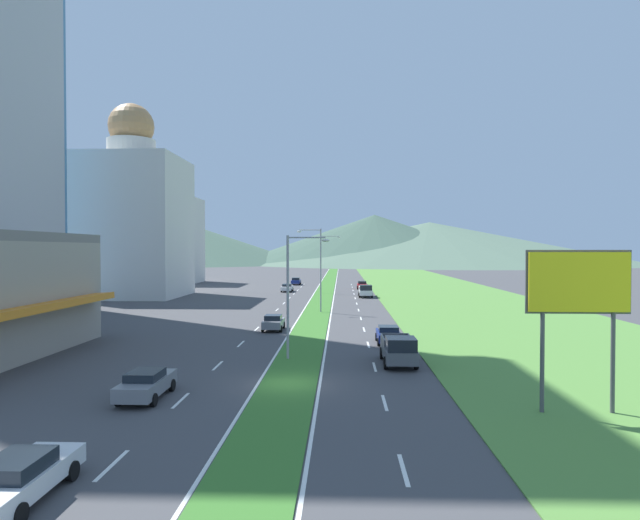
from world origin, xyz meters
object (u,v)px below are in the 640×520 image
object	(u,v)px
car_6	(296,281)
car_2	(287,288)
car_0	(388,334)
car_5	(146,384)
pickup_truck_0	(366,291)
street_lamp_near	(293,287)
pickup_truck_1	(399,350)
street_lamp_mid	(318,265)
car_4	(362,285)
street_lamp_far	(323,260)
car_3	(20,477)
car_1	(273,322)
billboard_roadside	(579,291)

from	to	relation	value
car_6	car_2	bearing A→B (deg)	-179.98
car_0	car_5	xyz separation A→B (m)	(-13.72, -16.88, 0.04)
car_2	pickup_truck_0	distance (m)	17.15
street_lamp_near	pickup_truck_0	size ratio (longest dim) A/B	1.58
pickup_truck_0	pickup_truck_1	size ratio (longest dim) A/B	1.00
car_0	car_6	size ratio (longest dim) A/B	0.93
street_lamp_mid	car_5	bearing A→B (deg)	-100.55
street_lamp_mid	car_4	size ratio (longest dim) A/B	2.30
street_lamp_far	car_0	size ratio (longest dim) A/B	2.42
car_3	car_6	distance (m)	100.69
street_lamp_near	car_2	distance (m)	60.41
pickup_truck_1	car_3	bearing A→B (deg)	-33.90
car_1	car_5	bearing A→B (deg)	171.39
billboard_roadside	car_6	size ratio (longest dim) A/B	1.71
car_3	pickup_truck_1	distance (m)	24.11
car_5	pickup_truck_1	distance (m)	16.18
street_lamp_near	street_lamp_mid	xyz separation A→B (m)	(0.56, 28.21, 0.78)
car_2	street_lamp_far	bearing A→B (deg)	-117.67
street_lamp_far	car_0	bearing A→B (deg)	-82.02
car_4	pickup_truck_1	size ratio (longest dim) A/B	0.81
billboard_roadside	car_4	bearing A→B (deg)	95.03
car_3	car_6	world-z (taller)	car_6
car_3	pickup_truck_0	world-z (taller)	pickup_truck_0
car_4	car_5	world-z (taller)	car_4
car_2	pickup_truck_1	bearing A→B (deg)	-167.65
car_6	pickup_truck_1	bearing A→B (deg)	-170.52
street_lamp_mid	car_4	xyz separation A→B (m)	(6.73, 38.74, -4.98)
car_5	car_4	bearing A→B (deg)	-10.20
car_3	billboard_roadside	bearing A→B (deg)	-65.01
street_lamp_mid	car_2	size ratio (longest dim) A/B	2.22
pickup_truck_0	pickup_truck_1	xyz separation A→B (m)	(-0.05, -50.90, 0.00)
car_5	pickup_truck_0	xyz separation A→B (m)	(13.75, 59.50, 0.23)
car_0	street_lamp_near	bearing A→B (deg)	-46.66
street_lamp_near	car_4	size ratio (longest dim) A/B	1.96
car_2	pickup_truck_0	bearing A→B (deg)	-128.03
car_1	car_3	size ratio (longest dim) A/B	0.84
car_2	car_3	size ratio (longest dim) A/B	0.95
street_lamp_mid	street_lamp_far	bearing A→B (deg)	90.81
car_3	car_4	world-z (taller)	car_4
billboard_roadside	car_3	xyz separation A→B (m)	(-20.56, -9.59, -4.96)
street_lamp_near	billboard_roadside	distance (m)	18.61
street_lamp_near	street_lamp_far	distance (m)	56.52
street_lamp_near	car_6	distance (m)	79.50
pickup_truck_1	car_4	bearing A→B (deg)	179.86
car_2	car_5	distance (m)	70.07
street_lamp_far	car_1	xyz separation A→B (m)	(-3.17, -43.09, -5.01)
street_lamp_mid	car_0	world-z (taller)	street_lamp_mid
car_4	pickup_truck_1	world-z (taller)	pickup_truck_1
car_0	pickup_truck_0	distance (m)	42.62
car_3	car_4	distance (m)	89.55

